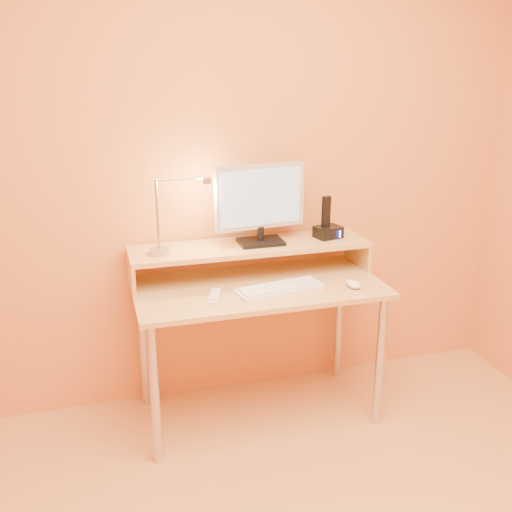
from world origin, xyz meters
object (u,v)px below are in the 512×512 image
object	(u,v)px
mouse	(353,284)
phone_dock	(328,232)
lamp_base	(160,251)
monitor_panel	(260,197)
remote_control	(215,297)
keyboard	(280,289)

from	to	relation	value
mouse	phone_dock	bearing A→B (deg)	89.03
lamp_base	monitor_panel	bearing A→B (deg)	4.49
monitor_panel	remote_control	bearing A→B (deg)	-145.07
lamp_base	mouse	size ratio (longest dim) A/B	0.98
monitor_panel	lamp_base	size ratio (longest dim) A/B	4.67
remote_control	keyboard	bearing A→B (deg)	18.61
phone_dock	mouse	size ratio (longest dim) A/B	1.27
phone_dock	mouse	world-z (taller)	phone_dock
mouse	lamp_base	bearing A→B (deg)	159.77
remote_control	lamp_base	bearing A→B (deg)	151.36
monitor_panel	remote_control	world-z (taller)	monitor_panel
lamp_base	keyboard	distance (m)	0.60
phone_dock	keyboard	distance (m)	0.47
remote_control	phone_dock	bearing A→B (deg)	40.73
monitor_panel	keyboard	size ratio (longest dim) A/B	1.13
keyboard	mouse	distance (m)	0.36
keyboard	remote_control	size ratio (longest dim) A/B	2.59
lamp_base	remote_control	bearing A→B (deg)	-47.63
mouse	monitor_panel	bearing A→B (deg)	136.77
keyboard	monitor_panel	bearing A→B (deg)	83.29
monitor_panel	keyboard	world-z (taller)	monitor_panel
mouse	remote_control	world-z (taller)	mouse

